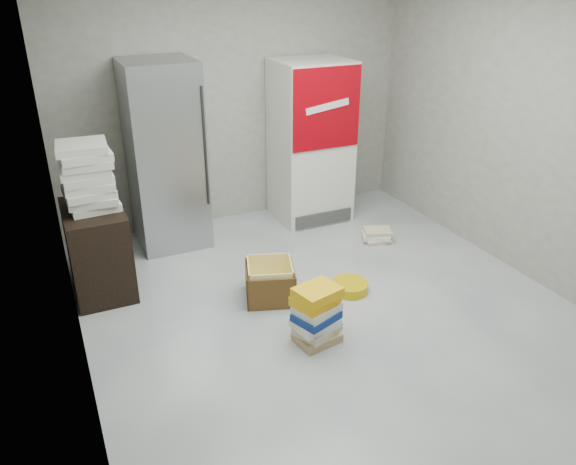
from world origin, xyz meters
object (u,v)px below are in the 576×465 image
(phonebook_stack_main, at_px, (317,314))
(steel_fridge, at_px, (165,156))
(wood_shelf, at_px, (98,250))
(cardboard_box, at_px, (270,284))
(coke_cooler, at_px, (311,142))

(phonebook_stack_main, bearing_deg, steel_fridge, 87.04)
(wood_shelf, height_order, cardboard_box, wood_shelf)
(cardboard_box, bearing_deg, steel_fridge, 126.64)
(wood_shelf, xyz_separation_m, phonebook_stack_main, (1.42, -1.52, -0.16))
(phonebook_stack_main, bearing_deg, coke_cooler, 47.13)
(wood_shelf, height_order, phonebook_stack_main, wood_shelf)
(coke_cooler, bearing_deg, phonebook_stack_main, -115.32)
(phonebook_stack_main, bearing_deg, wood_shelf, 115.39)
(wood_shelf, bearing_deg, steel_fridge, 41.31)
(steel_fridge, xyz_separation_m, phonebook_stack_main, (0.59, -2.25, -0.71))
(cardboard_box, bearing_deg, wood_shelf, 167.79)
(steel_fridge, bearing_deg, cardboard_box, -71.61)
(wood_shelf, bearing_deg, phonebook_stack_main, -47.06)
(coke_cooler, bearing_deg, steel_fridge, 179.82)
(coke_cooler, distance_m, cardboard_box, 2.04)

